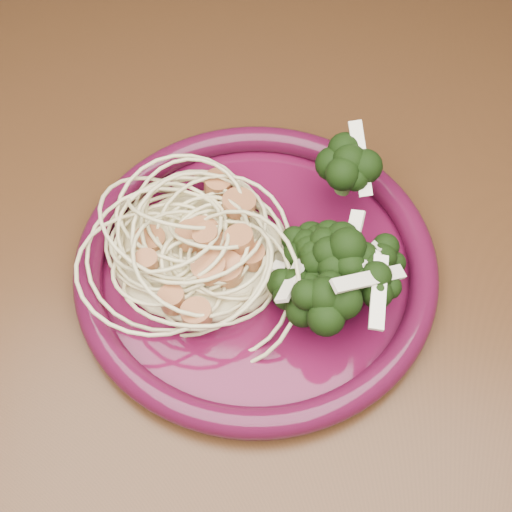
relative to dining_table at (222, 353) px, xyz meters
The scene contains 6 objects.
dining_table is the anchor object (origin of this frame).
dinner_plate 0.11m from the dining_table, 38.87° to the left, with size 0.26×0.26×0.02m.
spaghetti_pile 0.12m from the dining_table, 125.85° to the left, with size 0.13×0.11×0.03m, color beige.
scallop_cluster 0.15m from the dining_table, 125.85° to the left, with size 0.11×0.11×0.04m, color #B87243, non-canonical shape.
broccoli_pile 0.15m from the dining_table, 15.14° to the left, with size 0.08×0.14×0.05m, color black.
onion_garnish 0.18m from the dining_table, 15.14° to the left, with size 0.06×0.09×0.05m, color white, non-canonical shape.
Camera 1 is at (0.07, -0.25, 1.18)m, focal length 50.00 mm.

